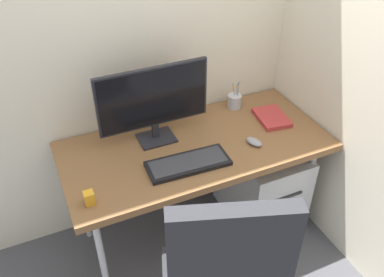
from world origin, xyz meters
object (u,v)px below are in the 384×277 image
object	(u,v)px
mouse	(254,142)
pen_holder	(235,101)
keyboard	(188,163)
notebook	(272,118)
filing_cabinet	(261,182)
monitor	(154,100)
desk_clamp_accessory	(89,198)

from	to	relation	value
mouse	pen_holder	distance (m)	0.40
keyboard	notebook	distance (m)	0.67
mouse	pen_holder	bearing A→B (deg)	58.88
keyboard	pen_holder	bearing A→B (deg)	38.99
filing_cabinet	notebook	world-z (taller)	notebook
keyboard	mouse	xyz separation A→B (m)	(0.41, 0.02, 0.00)
monitor	notebook	bearing A→B (deg)	-8.70
monitor	mouse	world-z (taller)	monitor
keyboard	mouse	world-z (taller)	mouse
filing_cabinet	pen_holder	distance (m)	0.57
mouse	pen_holder	world-z (taller)	pen_holder
monitor	keyboard	xyz separation A→B (m)	(0.07, -0.30, -0.24)
notebook	desk_clamp_accessory	world-z (taller)	desk_clamp_accessory
monitor	keyboard	size ratio (longest dim) A/B	1.40
pen_holder	desk_clamp_accessory	xyz separation A→B (m)	(-1.04, -0.47, -0.01)
desk_clamp_accessory	monitor	bearing A→B (deg)	38.07
desk_clamp_accessory	pen_holder	bearing A→B (deg)	24.54
filing_cabinet	keyboard	xyz separation A→B (m)	(-0.58, -0.13, 0.46)
mouse	keyboard	bearing A→B (deg)	164.20
notebook	desk_clamp_accessory	bearing A→B (deg)	-159.91
desk_clamp_accessory	keyboard	bearing A→B (deg)	7.09
keyboard	desk_clamp_accessory	bearing A→B (deg)	-172.91
pen_holder	monitor	bearing A→B (deg)	-169.09
keyboard	notebook	bearing A→B (deg)	16.30
pen_holder	desk_clamp_accessory	distance (m)	1.14
filing_cabinet	pen_holder	xyz separation A→B (m)	(-0.08, 0.28, 0.49)
mouse	pen_holder	size ratio (longest dim) A/B	0.56
keyboard	desk_clamp_accessory	size ratio (longest dim) A/B	6.38
mouse	desk_clamp_accessory	bearing A→B (deg)	166.90
monitor	notebook	world-z (taller)	monitor
filing_cabinet	pen_holder	world-z (taller)	pen_holder
filing_cabinet	pen_holder	bearing A→B (deg)	105.60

